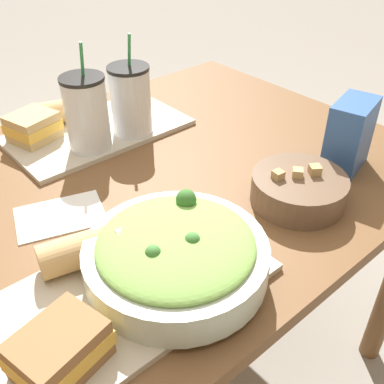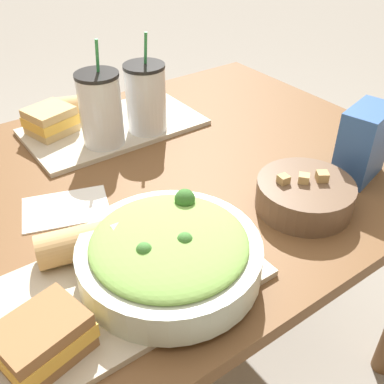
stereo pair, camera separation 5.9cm
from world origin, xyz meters
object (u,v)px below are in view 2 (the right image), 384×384
salad_bowl (170,252)px  soup_bowl (305,194)px  baguette_near (85,242)px  baguette_far (83,106)px  napkin_folded (66,208)px  sandwich_near (43,339)px  drink_cup_red (146,100)px  sandwich_far (50,120)px  chip_bag (363,143)px  drink_cup_dark (101,111)px

salad_bowl → soup_bowl: bearing=0.2°
baguette_near → baguette_far: size_ratio=1.12×
baguette_near → baguette_far: (0.22, 0.49, 0.00)m
soup_bowl → napkin_folded: bearing=145.0°
soup_bowl → sandwich_near: same height
baguette_near → drink_cup_red: bearing=-29.9°
salad_bowl → sandwich_far: bearing=87.5°
sandwich_far → chip_bag: size_ratio=0.80×
sandwich_near → soup_bowl: bearing=-9.0°
chip_bag → drink_cup_red: bearing=107.7°
soup_bowl → sandwich_far: 0.63m
salad_bowl → chip_bag: (0.49, 0.02, 0.03)m
sandwich_far → drink_cup_dark: (0.08, -0.12, 0.05)m
chip_bag → napkin_folded: bearing=141.6°
sandwich_near → baguette_far: bearing=48.9°
soup_bowl → baguette_near: soup_bowl is taller
sandwich_far → drink_cup_dark: drink_cup_dark is taller
napkin_folded → drink_cup_red: bearing=31.0°
salad_bowl → drink_cup_red: bearing=63.1°
soup_bowl → drink_cup_dark: drink_cup_dark is taller
sandwich_near → sandwich_far: 0.65m
salad_bowl → baguette_far: size_ratio=2.05×
sandwich_far → drink_cup_red: (0.20, -0.12, 0.05)m
sandwich_near → napkin_folded: 0.34m
salad_bowl → sandwich_near: 0.22m
soup_bowl → napkin_folded: 0.47m
soup_bowl → chip_bag: bearing=4.4°
drink_cup_dark → chip_bag: 0.58m
salad_bowl → drink_cup_red: 0.50m
baguette_far → chip_bag: (0.37, -0.59, 0.04)m
drink_cup_red → chip_bag: size_ratio=1.53×
salad_bowl → baguette_near: bearing=130.0°
baguette_far → napkin_folded: bearing=169.1°
baguette_near → salad_bowl: bearing=-125.9°
baguette_near → baguette_far: 0.54m
sandwich_near → baguette_near: sandwich_near is taller
sandwich_far → chip_bag: (0.47, -0.55, 0.03)m
sandwich_far → napkin_folded: size_ratio=0.66×
baguette_near → sandwich_far: size_ratio=1.27×
soup_bowl → sandwich_near: 0.53m
salad_bowl → drink_cup_dark: bearing=76.5°
salad_bowl → napkin_folded: 0.28m
baguette_near → baguette_far: bearing=-10.0°
sandwich_near → baguette_far: (0.34, 0.64, -0.00)m
sandwich_far → baguette_near: bearing=-119.9°
soup_bowl → chip_bag: chip_bag is taller
napkin_folded → sandwich_near: bearing=-116.6°
baguette_far → sandwich_near: bearing=170.7°
sandwich_far → drink_cup_red: 0.24m
sandwich_near → baguette_near: 0.19m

